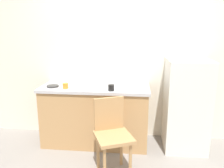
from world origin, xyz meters
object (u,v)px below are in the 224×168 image
at_px(refrigerator, 186,105).
at_px(hotplate, 53,86).
at_px(chair, 112,133).
at_px(dish_tray, 80,83).
at_px(cup_orange, 66,86).
at_px(cup_black, 111,88).

height_order(refrigerator, hotplate, refrigerator).
bearing_deg(chair, hotplate, 123.27).
relative_size(refrigerator, hotplate, 7.49).
xyz_separation_m(dish_tray, cup_orange, (-0.16, -0.22, 0.01)).
xyz_separation_m(dish_tray, cup_black, (0.48, -0.27, 0.02)).
xyz_separation_m(hotplate, cup_black, (0.85, -0.12, 0.03)).
height_order(chair, hotplate, hotplate).
distance_m(refrigerator, cup_black, 1.09).
distance_m(hotplate, cup_black, 0.85).
distance_m(cup_orange, cup_black, 0.64).
distance_m(hotplate, cup_orange, 0.22).
xyz_separation_m(chair, hotplate, (-0.91, 0.60, 0.38)).
xyz_separation_m(refrigerator, dish_tray, (-1.51, 0.05, 0.26)).
bearing_deg(cup_orange, hotplate, 160.97).
relative_size(chair, cup_orange, 11.62).
bearing_deg(cup_orange, chair, -36.96).
bearing_deg(hotplate, dish_tray, 21.91).
bearing_deg(cup_black, dish_tray, 151.12).
bearing_deg(hotplate, cup_orange, -19.03).
bearing_deg(refrigerator, dish_tray, 178.11).
distance_m(refrigerator, cup_orange, 1.70).
relative_size(refrigerator, cup_orange, 16.63).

